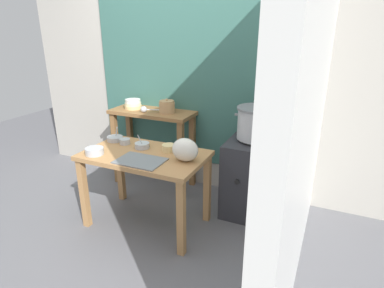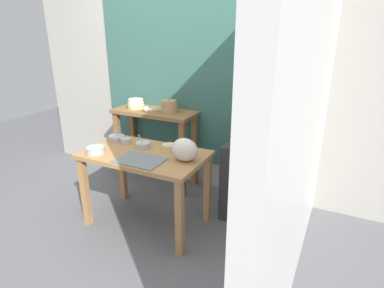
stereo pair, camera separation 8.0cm
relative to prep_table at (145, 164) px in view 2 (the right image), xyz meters
name	(u,v)px [view 2 (the right image)]	position (x,y,z in m)	size (l,w,h in m)	color
ground_plane	(141,224)	(-0.04, -0.07, -0.61)	(9.00, 9.00, 0.00)	slate
wall_back	(197,74)	(0.04, 1.02, 0.69)	(4.40, 0.12, 2.60)	#B2ADA3
wall_right	(313,101)	(1.36, 0.13, 0.69)	(0.30, 3.20, 2.60)	white
prep_table	(145,164)	(0.00, 0.00, 0.00)	(1.10, 0.66, 0.72)	#B27F4C
back_shelf_table	(155,129)	(-0.37, 0.76, 0.07)	(0.96, 0.40, 0.90)	olive
stove_block	(258,178)	(0.90, 0.63, -0.23)	(0.60, 0.61, 0.78)	#2D2D33
steamer_pot	(259,124)	(0.86, 0.65, 0.33)	(0.45, 0.41, 0.34)	#B7BABF
clay_pot	(169,107)	(-0.17, 0.76, 0.36)	(0.17, 0.17, 0.16)	tan
bowl_stack_enamel	(136,104)	(-0.62, 0.76, 0.34)	(0.20, 0.20, 0.11)	#E5C684
ladle	(147,109)	(-0.40, 0.66, 0.33)	(0.28, 0.10, 0.07)	#B7BABF
serving_tray	(140,160)	(0.07, -0.17, 0.12)	(0.40, 0.28, 0.01)	slate
plastic_bag	(185,150)	(0.41, 0.00, 0.21)	(0.23, 0.17, 0.20)	silver
prep_bowl_0	(117,138)	(-0.45, 0.17, 0.14)	(0.16, 0.16, 0.14)	#B7BABF
prep_bowl_1	(126,141)	(-0.31, 0.13, 0.14)	(0.10, 0.10, 0.05)	#B7BABF
prep_bowl_2	(143,145)	(-0.09, 0.11, 0.14)	(0.14, 0.14, 0.13)	#B7BABF
prep_bowl_3	(95,150)	(-0.39, -0.20, 0.14)	(0.16, 0.16, 0.06)	#B7BABF
prep_bowl_4	(169,147)	(0.18, 0.14, 0.15)	(0.13, 0.13, 0.06)	#E5C684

